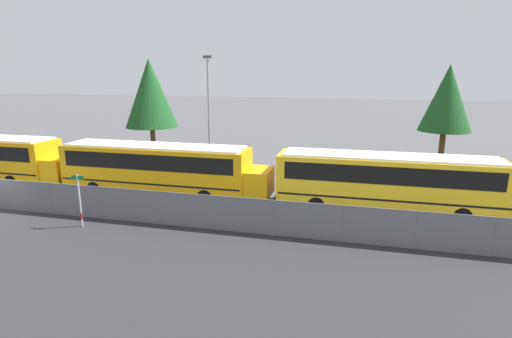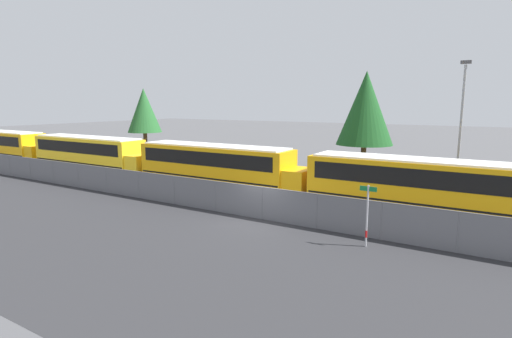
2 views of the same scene
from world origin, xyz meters
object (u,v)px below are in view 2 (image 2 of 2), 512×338
object	(u,v)px
school_bus_2	(90,152)
street_sign	(367,214)
tree_2	(144,111)
school_bus_1	(4,143)
school_bus_3	(217,164)
school_bus_4	(425,184)
light_pole	(461,125)
tree_0	(365,108)

from	to	relation	value
school_bus_2	street_sign	distance (m)	25.95
tree_2	school_bus_1	bearing A→B (deg)	-133.55
school_bus_2	school_bus_3	world-z (taller)	same
school_bus_4	tree_2	xyz separation A→B (m)	(-30.64, 9.99, 3.27)
school_bus_4	school_bus_2	bearing A→B (deg)	-179.91
school_bus_2	light_pole	size ratio (longest dim) A/B	1.54
light_pole	tree_0	size ratio (longest dim) A/B	0.99
school_bus_3	street_sign	xyz separation A→B (m)	(11.93, -5.69, -0.43)
school_bus_3	tree_0	size ratio (longest dim) A/B	1.52
light_pole	tree_2	distance (m)	31.89
school_bus_2	street_sign	xyz separation A→B (m)	(25.34, -5.58, -0.43)
school_bus_4	light_pole	bearing A→B (deg)	80.58
school_bus_1	school_bus_3	xyz separation A→B (m)	(26.99, 0.22, 0.00)
street_sign	light_pole	world-z (taller)	light_pole
street_sign	tree_2	bearing A→B (deg)	151.95
school_bus_1	school_bus_4	world-z (taller)	same
tree_2	tree_0	bearing A→B (deg)	3.11
light_pole	school_bus_4	bearing A→B (deg)	-99.42
street_sign	light_pole	distance (m)	12.27
street_sign	tree_0	size ratio (longest dim) A/B	0.31
school_bus_1	school_bus_2	distance (m)	13.58
tree_0	school_bus_2	bearing A→B (deg)	-150.70
street_sign	light_pole	bearing A→B (deg)	78.58
light_pole	tree_0	distance (m)	9.21
light_pole	tree_2	size ratio (longest dim) A/B	1.12
school_bus_2	school_bus_1	bearing A→B (deg)	-179.57
tree_0	tree_2	world-z (taller)	tree_0
street_sign	school_bus_4	bearing A→B (deg)	76.48
school_bus_1	street_sign	size ratio (longest dim) A/B	4.95
street_sign	school_bus_3	bearing A→B (deg)	154.48
street_sign	school_bus_1	bearing A→B (deg)	171.99
school_bus_1	tree_0	xyz separation A→B (m)	(33.79, 11.45, 3.66)
school_bus_2	tree_0	distance (m)	23.47
school_bus_2	school_bus_4	size ratio (longest dim) A/B	1.00
school_bus_3	school_bus_2	bearing A→B (deg)	-179.50
street_sign	light_pole	size ratio (longest dim) A/B	0.31
school_bus_2	street_sign	size ratio (longest dim) A/B	4.95
light_pole	school_bus_3	bearing A→B (deg)	-157.49
school_bus_2	school_bus_3	size ratio (longest dim) A/B	1.00
school_bus_4	school_bus_1	bearing A→B (deg)	-179.80
street_sign	tree_2	xyz separation A→B (m)	(-29.29, 15.61, 3.71)
light_pole	tree_2	xyz separation A→B (m)	(-31.63, 4.00, 0.49)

